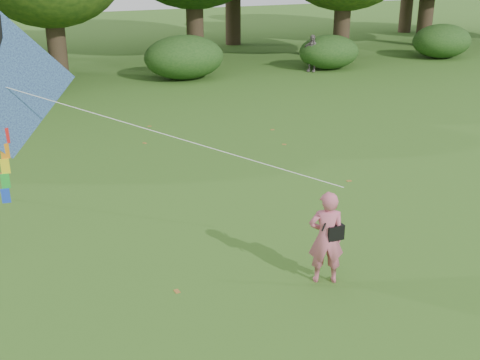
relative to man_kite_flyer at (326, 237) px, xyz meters
name	(u,v)px	position (x,y,z in m)	size (l,w,h in m)	color
ground	(366,293)	(0.43, -0.61, -0.82)	(100.00, 100.00, 0.00)	#265114
man_kite_flyer	(326,237)	(0.00, 0.00, 0.00)	(0.60, 0.39, 1.63)	#C75E75
bystander_right	(312,53)	(9.35, 16.52, 0.02)	(0.98, 0.41, 1.68)	slate
crossbody_bag	(334,231)	(0.12, -0.03, 0.11)	(0.43, 0.20, 0.68)	black
flying_kite	(5,90)	(-4.53, 2.49, 2.39)	(5.96, 2.97, 3.19)	#2962B5
shrub_band	(99,67)	(-0.29, 16.99, 0.04)	(39.15, 3.22, 1.88)	#264919
fallen_leaves	(224,198)	(-0.18, 4.04, -0.81)	(8.14, 14.63, 0.01)	#966028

